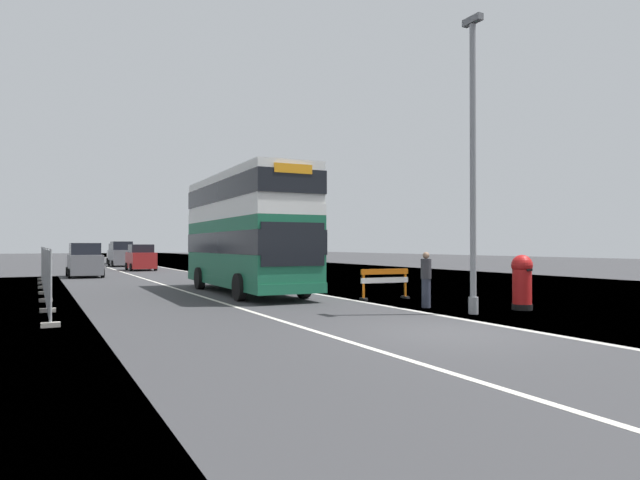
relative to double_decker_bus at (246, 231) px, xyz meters
The scene contains 11 objects.
ground 12.43m from the double_decker_bus, 84.50° to the right, with size 140.00×280.00×0.10m.
double_decker_bus is the anchor object (origin of this frame).
lamppost_foreground 10.54m from the double_decker_bus, 70.36° to the right, with size 0.29×0.70×8.73m.
red_pillar_postbox 11.35m from the double_decker_bus, 60.01° to the right, with size 0.65×0.65×1.71m.
roadworks_barrier 6.46m from the double_decker_bus, 53.11° to the right, with size 1.96×0.61×1.13m.
construction_site_fence 8.36m from the double_decker_bus, 157.30° to the left, with size 0.44×20.60×1.92m.
car_oncoming_near 16.64m from the double_decker_bus, 107.92° to the left, with size 2.07×4.18×2.15m.
car_receding_mid 23.72m from the double_decker_bus, 90.89° to the left, with size 2.04×3.91×2.07m.
car_receding_far 33.42m from the double_decker_bus, 90.98° to the left, with size 2.10×4.40×2.36m.
car_far_side 40.93m from the double_decker_bus, 89.86° to the left, with size 2.05×4.50×2.18m.
pedestrian_at_kerb 8.72m from the double_decker_bus, 67.19° to the right, with size 0.34×0.34×1.79m.
Camera 1 is at (-8.53, -9.91, 2.01)m, focal length 31.02 mm.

